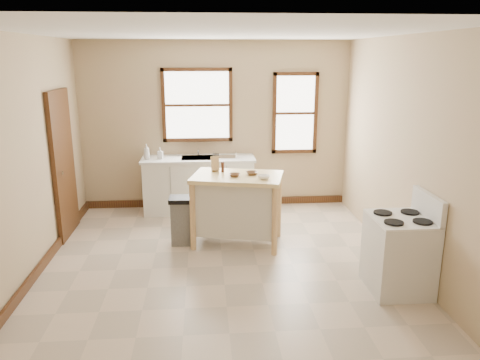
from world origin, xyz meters
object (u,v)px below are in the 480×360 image
at_px(soap_bottle_b, 160,153).
at_px(trash_bin, 183,220).
at_px(pepper_grinder, 223,167).
at_px(kitchen_island, 237,209).
at_px(dish_rack, 225,155).
at_px(bowl_b, 252,173).
at_px(gas_stove, 400,243).
at_px(knife_block, 215,164).
at_px(bowl_c, 264,177).
at_px(bowl_a, 235,175).
at_px(soap_bottle_a, 147,152).

distance_m(soap_bottle_b, trash_bin, 1.59).
xyz_separation_m(soap_bottle_b, pepper_grinder, (0.97, -1.22, 0.05)).
height_order(soap_bottle_b, kitchen_island, soap_bottle_b).
height_order(dish_rack, pepper_grinder, pepper_grinder).
xyz_separation_m(bowl_b, gas_stove, (1.48, -1.50, -0.44)).
height_order(trash_bin, gas_stove, gas_stove).
xyz_separation_m(soap_bottle_b, bowl_b, (1.36, -1.40, -0.01)).
distance_m(knife_block, trash_bin, 0.91).
bearing_deg(pepper_grinder, knife_block, 148.45).
xyz_separation_m(pepper_grinder, bowl_c, (0.52, -0.42, -0.05)).
bearing_deg(bowl_b, kitchen_island, -175.40).
height_order(knife_block, pepper_grinder, knife_block).
height_order(knife_block, bowl_a, knife_block).
xyz_separation_m(knife_block, pepper_grinder, (0.11, -0.06, -0.02)).
relative_size(bowl_a, bowl_b, 0.94).
distance_m(soap_bottle_b, pepper_grinder, 1.56).
distance_m(soap_bottle_a, soap_bottle_b, 0.22).
distance_m(pepper_grinder, gas_stove, 2.57).
height_order(soap_bottle_b, gas_stove, gas_stove).
bearing_deg(bowl_a, kitchen_island, 57.89).
bearing_deg(bowl_a, trash_bin, 172.23).
distance_m(dish_rack, bowl_a, 1.48).
xyz_separation_m(soap_bottle_a, knife_block, (1.07, -1.12, 0.03)).
bearing_deg(dish_rack, soap_bottle_a, -158.02).
xyz_separation_m(soap_bottle_b, bowl_c, (1.49, -1.64, -0.00)).
height_order(bowl_b, gas_stove, gas_stove).
xyz_separation_m(pepper_grinder, bowl_b, (0.39, -0.18, -0.05)).
distance_m(bowl_c, trash_bin, 1.31).
xyz_separation_m(kitchen_island, bowl_a, (-0.04, -0.07, 0.51)).
xyz_separation_m(soap_bottle_a, kitchen_island, (1.37, -1.38, -0.56)).
xyz_separation_m(trash_bin, gas_stove, (2.45, -1.52, 0.22)).
bearing_deg(bowl_a, knife_block, 127.79).
relative_size(dish_rack, gas_stove, 0.34).
bearing_deg(dish_rack, pepper_grinder, -73.37).
relative_size(dish_rack, trash_bin, 0.56).
relative_size(soap_bottle_b, pepper_grinder, 1.20).
height_order(knife_block, bowl_b, knife_block).
relative_size(soap_bottle_a, bowl_b, 1.52).
height_order(dish_rack, bowl_a, bowl_a).
height_order(pepper_grinder, gas_stove, pepper_grinder).
xyz_separation_m(dish_rack, gas_stove, (1.79, -2.89, -0.41)).
bearing_deg(soap_bottle_a, pepper_grinder, -60.53).
height_order(bowl_a, bowl_c, bowl_c).
relative_size(pepper_grinder, bowl_c, 0.93).
relative_size(soap_bottle_b, bowl_c, 1.12).
distance_m(bowl_a, gas_stove, 2.28).
bearing_deg(kitchen_island, trash_bin, -168.90).
bearing_deg(dish_rack, gas_stove, -37.62).
bearing_deg(knife_block, pepper_grinder, -40.26).
bearing_deg(pepper_grinder, soap_bottle_b, 128.42).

